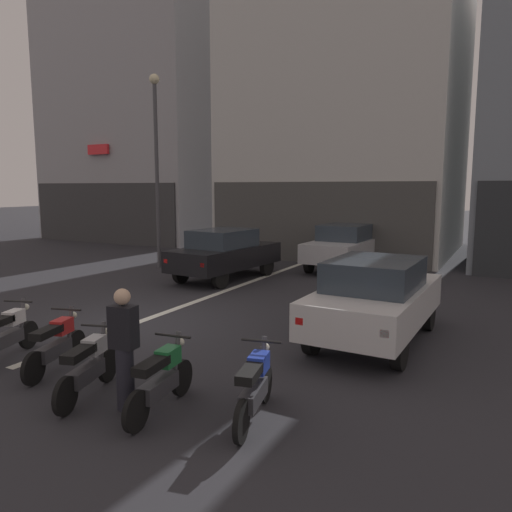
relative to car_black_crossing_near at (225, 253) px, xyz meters
name	(u,v)px	position (x,y,z in m)	size (l,w,h in m)	color
ground_plane	(133,324)	(0.95, -5.45, -0.89)	(120.00, 120.00, 0.00)	#2B2B30
lane_centre_line	(258,279)	(0.95, 0.55, -0.88)	(0.20, 18.00, 0.01)	silver
building_corner_left	(142,72)	(-11.26, 9.48, 8.68)	(10.08, 7.30, 19.18)	#9E9EA3
building_mid_block	(353,74)	(1.22, 9.47, 7.28)	(9.50, 9.60, 16.36)	silver
car_black_crossing_near	(225,253)	(0.00, 0.00, 0.00)	(2.15, 4.25, 1.64)	black
car_white_parked_kerbside	(376,297)	(5.96, -4.19, 0.00)	(1.88, 4.15, 1.64)	black
car_silver_down_street	(344,245)	(2.81, 3.72, 0.00)	(1.89, 4.16, 1.64)	black
street_lamp	(156,153)	(-3.35, 0.80, 3.34)	(0.36, 0.36, 6.96)	#47474C
motorcycle_white_row_leftmost	(8,333)	(0.51, -8.13, -0.43)	(0.66, 1.61, 0.98)	black
motorcycle_red_row_left_mid	(56,344)	(1.73, -8.14, -0.43)	(0.63, 1.62, 0.98)	black
motorcycle_silver_row_centre	(88,366)	(2.96, -8.61, -0.43)	(0.64, 1.62, 0.98)	black
motorcycle_green_row_right_mid	(161,379)	(4.18, -8.50, -0.43)	(0.55, 1.66, 0.98)	black
motorcycle_blue_row_rightmost	(255,386)	(5.41, -8.13, -0.43)	(0.56, 1.65, 0.98)	black
person_by_motorcycles	(124,348)	(3.71, -8.67, -0.03)	(0.38, 0.26, 1.67)	#23232D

